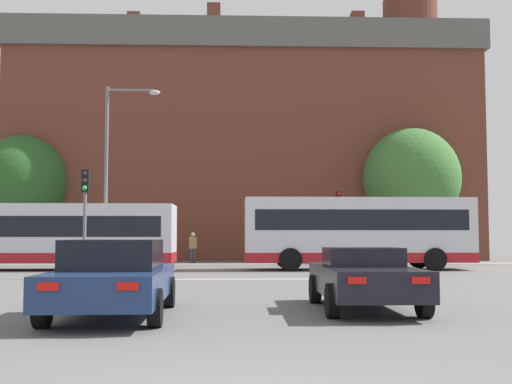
{
  "coord_description": "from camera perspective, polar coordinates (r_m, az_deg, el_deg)",
  "views": [
    {
      "loc": [
        -0.22,
        -5.13,
        1.49
      ],
      "look_at": [
        0.66,
        20.32,
        3.26
      ],
      "focal_mm": 45.0,
      "sensor_mm": 36.0,
      "label": 1
    }
  ],
  "objects": [
    {
      "name": "tree_kerbside",
      "position": [
        41.37,
        -20.06,
        0.77
      ],
      "size": [
        5.51,
        5.51,
        7.65
      ],
      "color": "#4C3823",
      "rests_on": "ground_plane"
    },
    {
      "name": "street_lamp_junction",
      "position": [
        29.46,
        -12.42,
        2.94
      ],
      "size": [
        2.45,
        0.36,
        8.25
      ],
      "color": "slate",
      "rests_on": "ground_plane"
    },
    {
      "name": "car_roadster_right",
      "position": [
        13.38,
        9.56,
        -7.53
      ],
      "size": [
        1.93,
        4.37,
        1.26
      ],
      "rotation": [
        0.0,
        0.0,
        -0.01
      ],
      "color": "black",
      "rests_on": "ground_plane"
    },
    {
      "name": "bus_crossing_lead",
      "position": [
        29.47,
        8.98,
        -3.47
      ],
      "size": [
        10.2,
        2.73,
        3.22
      ],
      "rotation": [
        0.0,
        0.0,
        1.57
      ],
      "color": "silver",
      "rests_on": "ground_plane"
    },
    {
      "name": "tree_by_building",
      "position": [
        40.06,
        13.66,
        1.16
      ],
      "size": [
        5.85,
        5.85,
        8.08
      ],
      "color": "#4C3823",
      "rests_on": "ground_plane"
    },
    {
      "name": "traffic_light_near_left",
      "position": [
        23.72,
        -14.96,
        -1.1
      ],
      "size": [
        0.26,
        0.31,
        3.88
      ],
      "color": "slate",
      "rests_on": "ground_plane"
    },
    {
      "name": "pedestrian_walking_east",
      "position": [
        36.69,
        11.31,
        -4.54
      ],
      "size": [
        0.43,
        0.44,
        1.82
      ],
      "rotation": [
        0.0,
        0.0,
        3.97
      ],
      "color": "#333851",
      "rests_on": "ground_plane"
    },
    {
      "name": "car_saloon_left",
      "position": [
        12.38,
        -12.5,
        -7.4
      ],
      "size": [
        2.13,
        4.91,
        1.43
      ],
      "rotation": [
        0.0,
        0.0,
        0.02
      ],
      "color": "navy",
      "rests_on": "ground_plane"
    },
    {
      "name": "stop_line_strip",
      "position": [
        22.65,
        -1.42,
        -7.74
      ],
      "size": [
        9.1,
        0.3,
        0.01
      ],
      "primitive_type": "cube",
      "color": "silver",
      "rests_on": "ground_plane"
    },
    {
      "name": "pedestrian_walking_west",
      "position": [
        36.3,
        5.21,
        -4.6
      ],
      "size": [
        0.45,
        0.33,
        1.83
      ],
      "rotation": [
        0.0,
        0.0,
        0.31
      ],
      "color": "brown",
      "rests_on": "ground_plane"
    },
    {
      "name": "traffic_light_far_right",
      "position": [
        35.18,
        7.35,
        -2.04
      ],
      "size": [
        0.26,
        0.31,
        3.94
      ],
      "color": "slate",
      "rests_on": "ground_plane"
    },
    {
      "name": "brick_civic_building",
      "position": [
        45.05,
        -0.69,
        4.21
      ],
      "size": [
        30.63,
        11.56,
        22.17
      ],
      "color": "brown",
      "rests_on": "ground_plane"
    },
    {
      "name": "bus_crossing_trailing",
      "position": [
        30.26,
        -18.03,
        -3.64
      ],
      "size": [
        11.33,
        2.75,
        2.93
      ],
      "rotation": [
        0.0,
        0.0,
        1.57
      ],
      "color": "silver",
      "rests_on": "ground_plane"
    },
    {
      "name": "far_pavement",
      "position": [
        35.47,
        -1.62,
        -6.38
      ],
      "size": [
        70.11,
        2.5,
        0.01
      ],
      "primitive_type": "cube",
      "color": "gray",
      "rests_on": "ground_plane"
    },
    {
      "name": "pedestrian_waiting",
      "position": [
        36.17,
        -5.64,
        -4.72
      ],
      "size": [
        0.45,
        0.34,
        1.72
      ],
      "rotation": [
        0.0,
        0.0,
        0.34
      ],
      "color": "#333851",
      "rests_on": "ground_plane"
    }
  ]
}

